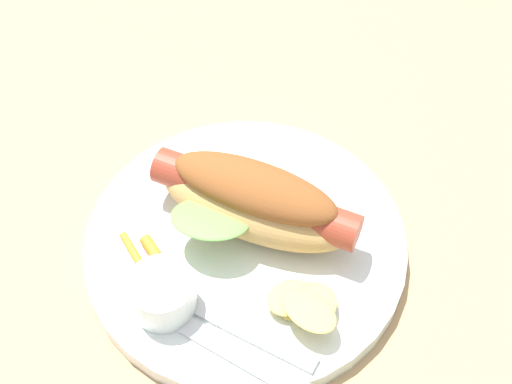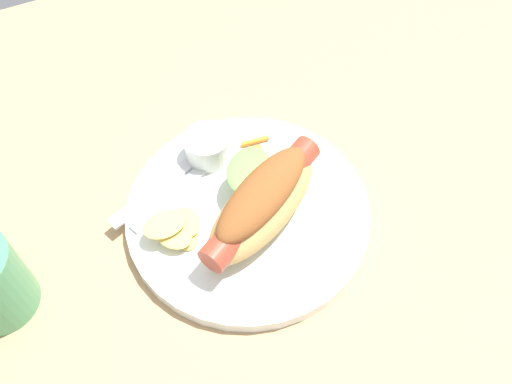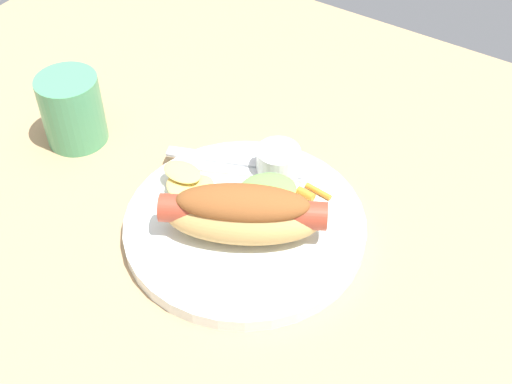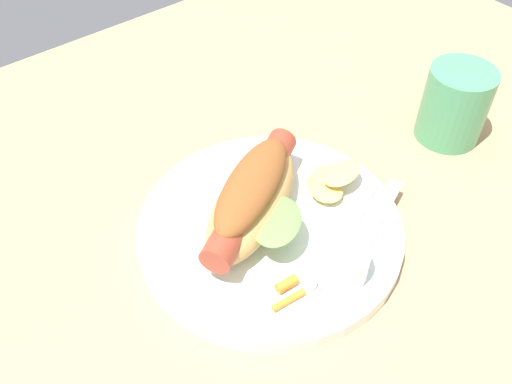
# 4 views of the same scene
# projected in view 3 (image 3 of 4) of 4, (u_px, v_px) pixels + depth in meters

# --- Properties ---
(ground_plane) EXTENTS (1.20, 0.90, 0.02)m
(ground_plane) POSITION_uv_depth(u_px,v_px,m) (270.00, 242.00, 0.72)
(ground_plane) COLOR tan
(plate) EXTENTS (0.25, 0.25, 0.02)m
(plate) POSITION_uv_depth(u_px,v_px,m) (245.00, 226.00, 0.71)
(plate) COLOR white
(plate) RESTS_ON ground_plane
(hot_dog) EXTENTS (0.17, 0.14, 0.06)m
(hot_dog) POSITION_uv_depth(u_px,v_px,m) (243.00, 213.00, 0.67)
(hot_dog) COLOR tan
(hot_dog) RESTS_ON plate
(sauce_ramekin) EXTENTS (0.05, 0.05, 0.03)m
(sauce_ramekin) POSITION_uv_depth(u_px,v_px,m) (278.00, 161.00, 0.75)
(sauce_ramekin) COLOR white
(sauce_ramekin) RESTS_ON plate
(fork) EXTENTS (0.14, 0.07, 0.00)m
(fork) POSITION_uv_depth(u_px,v_px,m) (234.00, 171.00, 0.76)
(fork) COLOR silver
(fork) RESTS_ON plate
(knife) EXTENTS (0.13, 0.06, 0.00)m
(knife) POSITION_uv_depth(u_px,v_px,m) (225.00, 159.00, 0.77)
(knife) COLOR silver
(knife) RESTS_ON plate
(chips_pile) EXTENTS (0.06, 0.05, 0.02)m
(chips_pile) POSITION_uv_depth(u_px,v_px,m) (188.00, 183.00, 0.73)
(chips_pile) COLOR #E4C762
(chips_pile) RESTS_ON plate
(carrot_garnish) EXTENTS (0.04, 0.02, 0.01)m
(carrot_garnish) POSITION_uv_depth(u_px,v_px,m) (311.00, 193.00, 0.73)
(carrot_garnish) COLOR orange
(carrot_garnish) RESTS_ON plate
(drinking_cup) EXTENTS (0.07, 0.07, 0.09)m
(drinking_cup) POSITION_uv_depth(u_px,v_px,m) (72.00, 110.00, 0.79)
(drinking_cup) COLOR #4C9E6B
(drinking_cup) RESTS_ON ground_plane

